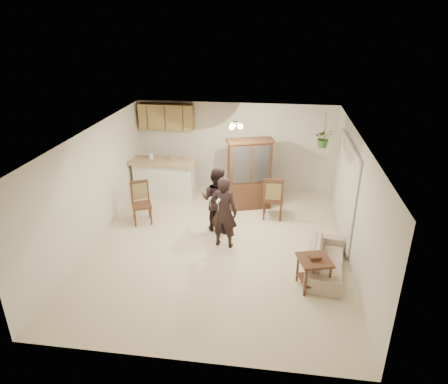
# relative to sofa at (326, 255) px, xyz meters

# --- Properties ---
(floor) EXTENTS (6.50, 6.50, 0.00)m
(floor) POSITION_rel_sofa_xyz_m (-2.22, 0.65, -0.37)
(floor) COLOR beige
(floor) RESTS_ON ground
(ceiling) EXTENTS (5.50, 6.50, 0.02)m
(ceiling) POSITION_rel_sofa_xyz_m (-2.22, 0.65, 2.13)
(ceiling) COLOR white
(ceiling) RESTS_ON wall_back
(wall_back) EXTENTS (5.50, 0.02, 2.50)m
(wall_back) POSITION_rel_sofa_xyz_m (-2.22, 3.90, 0.88)
(wall_back) COLOR beige
(wall_back) RESTS_ON ground
(wall_front) EXTENTS (5.50, 0.02, 2.50)m
(wall_front) POSITION_rel_sofa_xyz_m (-2.22, -2.60, 0.88)
(wall_front) COLOR beige
(wall_front) RESTS_ON ground
(wall_left) EXTENTS (0.02, 6.50, 2.50)m
(wall_left) POSITION_rel_sofa_xyz_m (-4.97, 0.65, 0.88)
(wall_left) COLOR beige
(wall_left) RESTS_ON ground
(wall_right) EXTENTS (0.02, 6.50, 2.50)m
(wall_right) POSITION_rel_sofa_xyz_m (0.53, 0.65, 0.88)
(wall_right) COLOR beige
(wall_right) RESTS_ON ground
(breakfast_bar) EXTENTS (1.60, 0.55, 1.00)m
(breakfast_bar) POSITION_rel_sofa_xyz_m (-4.07, 3.00, 0.13)
(breakfast_bar) COLOR silver
(breakfast_bar) RESTS_ON floor
(bar_top) EXTENTS (1.75, 0.70, 0.08)m
(bar_top) POSITION_rel_sofa_xyz_m (-4.07, 3.00, 0.68)
(bar_top) COLOR tan
(bar_top) RESTS_ON breakfast_bar
(upper_cabinets) EXTENTS (1.50, 0.34, 0.70)m
(upper_cabinets) POSITION_rel_sofa_xyz_m (-4.12, 3.72, 1.73)
(upper_cabinets) COLOR olive
(upper_cabinets) RESTS_ON wall_back
(vertical_blinds) EXTENTS (0.06, 2.30, 2.10)m
(vertical_blinds) POSITION_rel_sofa_xyz_m (0.49, 1.55, 0.73)
(vertical_blinds) COLOR beige
(vertical_blinds) RESTS_ON wall_right
(ceiling_fixture) EXTENTS (0.36, 0.36, 0.20)m
(ceiling_fixture) POSITION_rel_sofa_xyz_m (-2.02, 1.85, 2.03)
(ceiling_fixture) COLOR beige
(ceiling_fixture) RESTS_ON ceiling
(hanging_plant) EXTENTS (0.43, 0.37, 0.48)m
(hanging_plant) POSITION_rel_sofa_xyz_m (0.08, 3.05, 1.48)
(hanging_plant) COLOR #306026
(hanging_plant) RESTS_ON ceiling
(plant_cord) EXTENTS (0.01, 0.01, 0.65)m
(plant_cord) POSITION_rel_sofa_xyz_m (0.08, 3.05, 1.81)
(plant_cord) COLOR black
(plant_cord) RESTS_ON ceiling
(sofa) EXTENTS (1.00, 1.96, 0.73)m
(sofa) POSITION_rel_sofa_xyz_m (0.00, 0.00, 0.00)
(sofa) COLOR beige
(sofa) RESTS_ON floor
(adult) EXTENTS (0.72, 0.53, 1.80)m
(adult) POSITION_rel_sofa_xyz_m (-2.11, 0.68, 0.53)
(adult) COLOR black
(adult) RESTS_ON floor
(child) EXTENTS (0.76, 0.66, 1.35)m
(child) POSITION_rel_sofa_xyz_m (-2.38, 1.38, 0.31)
(child) COLOR black
(child) RESTS_ON floor
(china_hutch) EXTENTS (1.25, 0.79, 1.84)m
(china_hutch) POSITION_rel_sofa_xyz_m (-1.73, 2.69, 0.54)
(china_hutch) COLOR #392015
(china_hutch) RESTS_ON floor
(side_table) EXTENTS (0.69, 0.69, 0.68)m
(side_table) POSITION_rel_sofa_xyz_m (-0.28, -0.57, -0.05)
(side_table) COLOR #392015
(side_table) RESTS_ON floor
(chair_bar) EXTENTS (0.60, 0.60, 1.03)m
(chair_bar) POSITION_rel_sofa_xyz_m (-4.22, 1.47, -0.08)
(chair_bar) COLOR #392015
(chair_bar) RESTS_ON floor
(chair_hutch_left) EXTENTS (0.70, 0.70, 1.16)m
(chair_hutch_left) POSITION_rel_sofa_xyz_m (-1.65, 3.50, -0.04)
(chair_hutch_left) COLOR #392015
(chair_hutch_left) RESTS_ON floor
(chair_hutch_right) EXTENTS (0.50, 0.50, 1.12)m
(chair_hutch_right) POSITION_rel_sofa_xyz_m (-1.09, 2.19, -0.05)
(chair_hutch_right) COLOR #392015
(chair_hutch_right) RESTS_ON floor
(controller_adult) EXTENTS (0.06, 0.15, 0.04)m
(controller_adult) POSITION_rel_sofa_xyz_m (-2.17, 0.31, 0.88)
(controller_adult) COLOR white
(controller_adult) RESTS_ON adult
(controller_child) EXTENTS (0.07, 0.14, 0.04)m
(controller_child) POSITION_rel_sofa_xyz_m (-2.46, 1.03, 0.58)
(controller_child) COLOR white
(controller_child) RESTS_ON child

